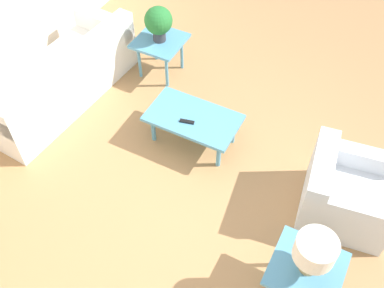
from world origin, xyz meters
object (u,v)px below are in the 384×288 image
object	(u,v)px
coffee_table	(193,120)
table_lamp	(315,252)
armchair	(343,193)
sofa	(60,80)
side_table_plant	(160,44)
potted_plant	(158,22)
side_table_lamp	(306,271)

from	to	relation	value
coffee_table	table_lamp	world-z (taller)	table_lamp
armchair	coffee_table	distance (m)	1.76
coffee_table	table_lamp	size ratio (longest dim) A/B	2.41
table_lamp	sofa	bearing A→B (deg)	-17.38
side_table_plant	potted_plant	bearing A→B (deg)	161.57
coffee_table	side_table_lamp	xyz separation A→B (m)	(-1.67, 1.20, 0.10)
sofa	coffee_table	size ratio (longest dim) A/B	2.13
side_table_plant	potted_plant	size ratio (longest dim) A/B	1.29
coffee_table	potted_plant	size ratio (longest dim) A/B	2.23
armchair	side_table_plant	world-z (taller)	armchair
armchair	side_table_lamp	world-z (taller)	armchair
side_table_lamp	potted_plant	world-z (taller)	potted_plant
armchair	potted_plant	bearing A→B (deg)	60.55
armchair	table_lamp	world-z (taller)	table_lamp
side_table_plant	side_table_lamp	size ratio (longest dim) A/B	1.00
coffee_table	potted_plant	world-z (taller)	potted_plant
coffee_table	table_lamp	distance (m)	2.11
potted_plant	sofa	bearing A→B (deg)	50.11
sofa	table_lamp	distance (m)	3.65
potted_plant	table_lamp	distance (m)	3.34
potted_plant	table_lamp	xyz separation A→B (m)	(-2.61, 2.08, 0.02)
sofa	table_lamp	xyz separation A→B (m)	(-3.45, 1.08, 0.52)
coffee_table	side_table_plant	xyz separation A→B (m)	(0.94, -0.89, 0.10)
armchair	side_table_plant	xyz separation A→B (m)	(2.69, -1.05, 0.15)
sofa	armchair	xyz separation A→B (m)	(-3.53, 0.04, 0.00)
side_table_plant	potted_plant	distance (m)	0.34
potted_plant	table_lamp	size ratio (longest dim) A/B	1.08
side_table_plant	table_lamp	distance (m)	3.36
side_table_plant	potted_plant	xyz separation A→B (m)	(-0.00, 0.00, 0.34)
sofa	side_table_plant	world-z (taller)	sofa
side_table_plant	side_table_lamp	xyz separation A→B (m)	(-2.61, 2.08, 0.00)
side_table_plant	table_lamp	size ratio (longest dim) A/B	1.39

